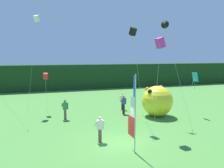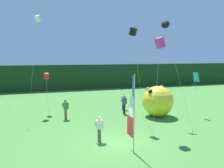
# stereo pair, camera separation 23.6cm
# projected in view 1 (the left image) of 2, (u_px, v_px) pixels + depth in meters

# --- Properties ---
(ground_plane) EXTENTS (120.00, 120.00, 0.00)m
(ground_plane) POSITION_uv_depth(u_px,v_px,m) (121.00, 144.00, 14.10)
(ground_plane) COLOR #478438
(distant_treeline) EXTENTS (80.00, 2.40, 4.04)m
(distant_treeline) POSITION_uv_depth(u_px,v_px,m) (69.00, 77.00, 37.28)
(distant_treeline) COLOR #193819
(distant_treeline) RESTS_ON ground
(banner_flag) EXTENTS (0.06, 1.03, 4.45)m
(banner_flag) POSITION_uv_depth(u_px,v_px,m) (133.00, 115.00, 12.82)
(banner_flag) COLOR #B7B7BC
(banner_flag) RESTS_ON ground
(person_near_banner) EXTENTS (0.55, 0.48, 1.77)m
(person_near_banner) POSITION_uv_depth(u_px,v_px,m) (124.00, 104.00, 21.35)
(person_near_banner) COLOR black
(person_near_banner) RESTS_ON ground
(person_mid_field) EXTENTS (0.55, 0.48, 1.66)m
(person_mid_field) POSITION_uv_depth(u_px,v_px,m) (100.00, 128.00, 14.33)
(person_mid_field) COLOR brown
(person_mid_field) RESTS_ON ground
(person_far_left) EXTENTS (0.55, 0.48, 1.72)m
(person_far_left) POSITION_uv_depth(u_px,v_px,m) (122.00, 101.00, 23.05)
(person_far_left) COLOR black
(person_far_left) RESTS_ON ground
(person_far_right) EXTENTS (0.55, 0.48, 1.73)m
(person_far_right) POSITION_uv_depth(u_px,v_px,m) (65.00, 109.00, 19.43)
(person_far_right) COLOR brown
(person_far_right) RESTS_ON ground
(inflatable_balloon) EXTENTS (2.78, 2.78, 2.78)m
(inflatable_balloon) POSITION_uv_depth(u_px,v_px,m) (157.00, 101.00, 20.51)
(inflatable_balloon) COLOR yellow
(inflatable_balloon) RESTS_ON ground
(kite_black_delta_1) EXTENTS (1.05, 3.45, 8.30)m
(kite_black_delta_1) POSITION_uv_depth(u_px,v_px,m) (165.00, 25.00, 18.23)
(kite_black_delta_1) COLOR brown
(kite_black_delta_1) RESTS_ON ground
(kite_cyan_diamond_2) EXTENTS (2.79, 1.73, 3.96)m
(kite_cyan_diamond_2) POSITION_uv_depth(u_px,v_px,m) (195.00, 79.00, 20.51)
(kite_cyan_diamond_2) COLOR brown
(kite_cyan_diamond_2) RESTS_ON ground
(kite_white_box_3) EXTENTS (1.55, 1.11, 9.32)m
(kite_white_box_3) POSITION_uv_depth(u_px,v_px,m) (37.00, 19.00, 21.69)
(kite_white_box_3) COLOR brown
(kite_white_box_3) RESTS_ON ground
(kite_red_box_4) EXTENTS (0.48, 1.80, 3.87)m
(kite_red_box_4) POSITION_uv_depth(u_px,v_px,m) (45.00, 76.00, 21.40)
(kite_red_box_4) COLOR brown
(kite_red_box_4) RESTS_ON ground
(kite_black_box_5) EXTENTS (2.29, 2.47, 7.61)m
(kite_black_box_5) POSITION_uv_depth(u_px,v_px,m) (133.00, 32.00, 17.30)
(kite_black_box_5) COLOR brown
(kite_black_box_5) RESTS_ON ground
(kite_magenta_box_6) EXTENTS (1.42, 1.49, 6.70)m
(kite_magenta_box_6) POSITION_uv_depth(u_px,v_px,m) (160.00, 43.00, 15.29)
(kite_magenta_box_6) COLOR brown
(kite_magenta_box_6) RESTS_ON ground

